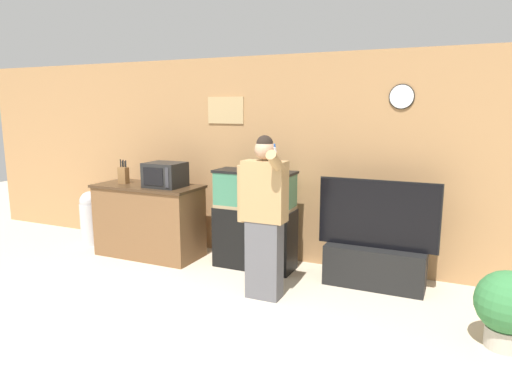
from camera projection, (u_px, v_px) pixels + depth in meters
ground_plane at (118, 370)px, 3.45m from camera, size 18.00×18.00×0.00m
wall_back_paneled at (271, 159)px, 5.87m from camera, size 10.00×0.08×2.60m
counter_island at (149, 220)px, 6.07m from camera, size 1.43×0.66×0.96m
microwave at (165, 175)px, 5.82m from camera, size 0.47×0.40×0.31m
knife_block at (124, 175)px, 6.09m from camera, size 0.12×0.09×0.32m
aquarium_on_stand at (255, 220)px, 5.58m from camera, size 0.99×0.40×1.21m
tv_on_stand at (375, 255)px, 5.03m from camera, size 1.30×0.40×1.19m
person_standing at (263, 215)px, 4.63m from camera, size 0.53×0.40×1.69m
potted_plant at (507, 306)px, 3.72m from camera, size 0.52×0.52×0.66m
trash_bin at (91, 217)px, 6.63m from camera, size 0.31×0.31×0.77m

